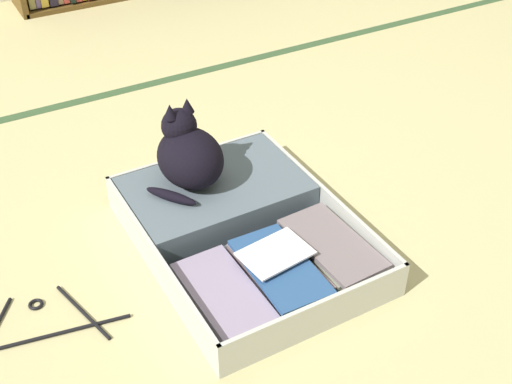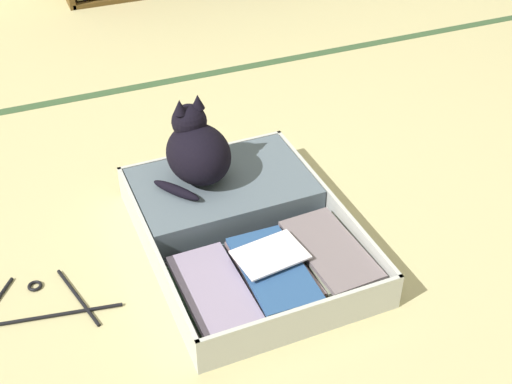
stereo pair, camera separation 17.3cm
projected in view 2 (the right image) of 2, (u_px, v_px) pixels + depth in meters
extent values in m
plane|color=tan|center=(283.00, 242.00, 2.05)|extent=(10.00, 10.00, 0.00)
cube|color=#344F2F|center=(175.00, 80.00, 2.89)|extent=(4.80, 0.05, 0.00)
cube|color=#B9BAB3|center=(273.00, 288.00, 1.89)|extent=(0.58, 0.40, 0.01)
cube|color=#B9BAB3|center=(304.00, 323.00, 1.71)|extent=(0.58, 0.02, 0.12)
cube|color=#B9BAB3|center=(175.00, 304.00, 1.77)|extent=(0.02, 0.39, 0.12)
cube|color=#B9BAB3|center=(362.00, 248.00, 1.94)|extent=(0.02, 0.39, 0.12)
cube|color=#465158|center=(273.00, 285.00, 1.88)|extent=(0.56, 0.38, 0.01)
cube|color=#B9BAB3|center=(223.00, 208.00, 2.18)|extent=(0.58, 0.40, 0.01)
cube|color=#B9BAB3|center=(203.00, 164.00, 2.28)|extent=(0.58, 0.02, 0.12)
cube|color=#B9BAB3|center=(136.00, 217.00, 2.06)|extent=(0.02, 0.39, 0.12)
cube|color=#B9BAB3|center=(303.00, 175.00, 2.23)|extent=(0.02, 0.39, 0.12)
cube|color=#465158|center=(223.00, 205.00, 2.17)|extent=(0.56, 0.38, 0.01)
cylinder|color=black|center=(246.00, 242.00, 2.02)|extent=(0.56, 0.02, 0.02)
cube|color=slate|center=(211.00, 302.00, 1.81)|extent=(0.17, 0.32, 0.01)
cube|color=black|center=(214.00, 299.00, 1.80)|extent=(0.18, 0.34, 0.02)
cube|color=gray|center=(214.00, 290.00, 1.80)|extent=(0.17, 0.33, 0.02)
cube|color=#2B2229|center=(274.00, 280.00, 1.88)|extent=(0.16, 0.30, 0.02)
cube|color=slate|center=(273.00, 276.00, 1.86)|extent=(0.17, 0.34, 0.02)
cube|color=slate|center=(274.00, 269.00, 1.86)|extent=(0.18, 0.31, 0.02)
cube|color=navy|center=(273.00, 269.00, 1.83)|extent=(0.17, 0.32, 0.01)
cube|color=#8F72A2|center=(330.00, 264.00, 1.93)|extent=(0.18, 0.31, 0.02)
cube|color=silver|center=(330.00, 258.00, 1.92)|extent=(0.16, 0.34, 0.02)
cube|color=slate|center=(330.00, 253.00, 1.91)|extent=(0.17, 0.31, 0.02)
cube|color=slate|center=(330.00, 249.00, 1.90)|extent=(0.18, 0.34, 0.01)
cube|color=white|center=(270.00, 254.00, 1.85)|extent=(0.20, 0.16, 0.01)
cube|color=#515E68|center=(223.00, 193.00, 2.14)|extent=(0.55, 0.37, 0.10)
torus|color=white|center=(226.00, 185.00, 2.09)|extent=(0.10, 0.10, 0.01)
cylinder|color=black|center=(159.00, 176.00, 2.23)|extent=(0.02, 0.02, 0.10)
cylinder|color=black|center=(248.00, 155.00, 2.33)|extent=(0.02, 0.02, 0.10)
cube|color=yellow|center=(318.00, 308.00, 1.72)|extent=(0.03, 0.00, 0.02)
cube|color=yellow|center=(276.00, 321.00, 1.68)|extent=(0.04, 0.00, 0.03)
cube|color=yellow|center=(330.00, 309.00, 1.74)|extent=(0.03, 0.00, 0.02)
ellipsoid|color=black|center=(199.00, 154.00, 2.06)|extent=(0.23, 0.26, 0.18)
ellipsoid|color=black|center=(190.00, 155.00, 2.13)|extent=(0.15, 0.10, 0.10)
sphere|color=black|center=(189.00, 122.00, 2.04)|extent=(0.11, 0.11, 0.11)
cone|color=black|center=(198.00, 101.00, 2.01)|extent=(0.04, 0.04, 0.05)
cone|color=black|center=(180.00, 107.00, 1.99)|extent=(0.04, 0.04, 0.05)
sphere|color=gold|center=(188.00, 112.00, 2.08)|extent=(0.02, 0.02, 0.02)
sphere|color=gold|center=(177.00, 115.00, 2.06)|extent=(0.02, 0.02, 0.02)
ellipsoid|color=black|center=(176.00, 190.00, 2.04)|extent=(0.13, 0.16, 0.03)
cylinder|color=black|center=(33.00, 319.00, 1.79)|extent=(0.47, 0.09, 0.01)
cylinder|color=black|center=(78.00, 298.00, 1.86)|extent=(0.08, 0.25, 0.01)
torus|color=black|center=(35.00, 286.00, 1.89)|extent=(0.05, 0.05, 0.01)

